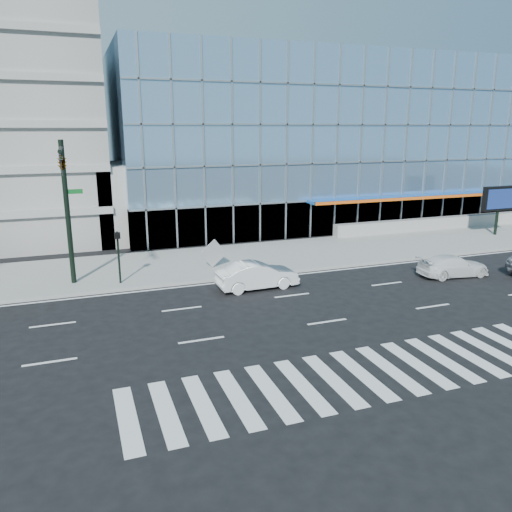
# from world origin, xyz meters

# --- Properties ---
(ground) EXTENTS (160.00, 160.00, 0.00)m
(ground) POSITION_xyz_m (0.00, 0.00, 0.00)
(ground) COLOR black
(ground) RESTS_ON ground
(sidewalk) EXTENTS (120.00, 8.00, 0.15)m
(sidewalk) POSITION_xyz_m (0.00, 8.00, 0.07)
(sidewalk) COLOR gray
(sidewalk) RESTS_ON ground
(theatre_building) EXTENTS (42.00, 26.00, 15.00)m
(theatre_building) POSITION_xyz_m (14.00, 26.00, 7.50)
(theatre_building) COLOR #77A1C6
(theatre_building) RESTS_ON ground
(ramp_block) EXTENTS (6.00, 8.00, 6.00)m
(ramp_block) POSITION_xyz_m (-6.00, 18.00, 3.00)
(ramp_block) COLOR gray
(ramp_block) RESTS_ON ground
(retaining_wall) EXTENTS (30.00, 0.80, 1.00)m
(retaining_wall) POSITION_xyz_m (24.00, 11.60, 0.65)
(retaining_wall) COLOR gray
(retaining_wall) RESTS_ON sidewalk
(traffic_signal) EXTENTS (1.14, 5.74, 8.00)m
(traffic_signal) POSITION_xyz_m (-11.00, 4.57, 6.16)
(traffic_signal) COLOR black
(traffic_signal) RESTS_ON sidewalk
(ped_signal_post) EXTENTS (0.30, 0.33, 3.00)m
(ped_signal_post) POSITION_xyz_m (-8.50, 4.94, 2.14)
(ped_signal_post) COLOR black
(ped_signal_post) RESTS_ON sidewalk
(marquee_sign) EXTENTS (3.20, 0.43, 4.00)m
(marquee_sign) POSITION_xyz_m (22.00, 7.99, 3.07)
(marquee_sign) COLOR black
(marquee_sign) RESTS_ON sidewalk
(white_suv) EXTENTS (4.55, 2.17, 1.28)m
(white_suv) POSITION_xyz_m (10.66, -0.04, 0.64)
(white_suv) COLOR white
(white_suv) RESTS_ON ground
(white_sedan) EXTENTS (4.64, 1.74, 1.51)m
(white_sedan) POSITION_xyz_m (-1.34, 1.80, 0.76)
(white_sedan) COLOR white
(white_sedan) RESTS_ON ground
(tilted_panel) EXTENTS (1.82, 0.31, 1.83)m
(tilted_panel) POSITION_xyz_m (-2.62, 6.33, 1.06)
(tilted_panel) COLOR #A7A7A7
(tilted_panel) RESTS_ON sidewalk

